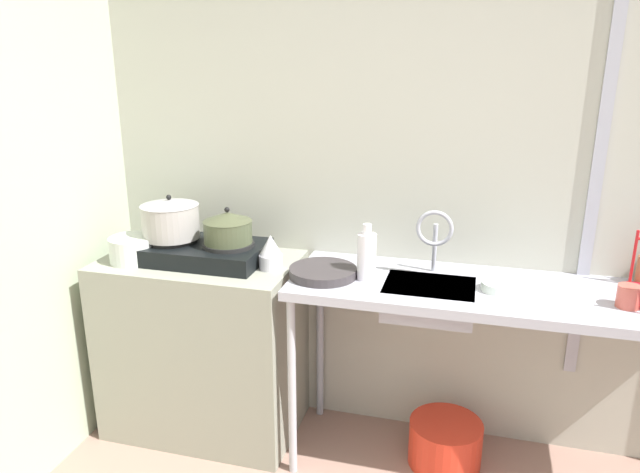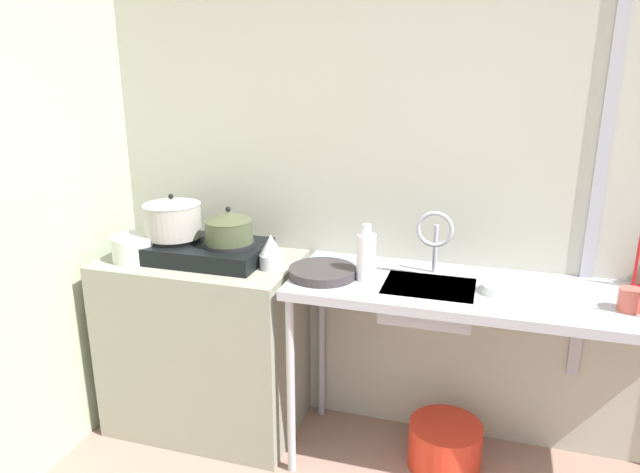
# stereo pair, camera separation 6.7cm
# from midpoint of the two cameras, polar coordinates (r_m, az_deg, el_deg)

# --- Properties ---
(wall_back) EXTENTS (4.58, 0.10, 2.73)m
(wall_back) POSITION_cam_midpoint_polar(r_m,az_deg,el_deg) (2.68, 17.48, 7.32)
(wall_back) COLOR #B0B1A2
(wall_back) RESTS_ON ground
(wall_metal_strip) EXTENTS (0.05, 0.01, 2.19)m
(wall_metal_strip) POSITION_cam_midpoint_polar(r_m,az_deg,el_deg) (2.64, 25.12, 9.36)
(wall_metal_strip) COLOR #A6A8B6
(counter_concrete) EXTENTS (0.91, 0.54, 0.88)m
(counter_concrete) POSITION_cam_midpoint_polar(r_m,az_deg,el_deg) (2.97, -11.84, -10.25)
(counter_concrete) COLOR gray
(counter_concrete) RESTS_ON ground
(counter_sink) EXTENTS (1.79, 0.54, 0.88)m
(counter_sink) POSITION_cam_midpoint_polar(r_m,az_deg,el_deg) (2.53, 16.87, -6.30)
(counter_sink) COLOR #A6A8B6
(counter_sink) RESTS_ON ground
(stove) EXTENTS (0.59, 0.35, 0.10)m
(stove) POSITION_cam_midpoint_polar(r_m,az_deg,el_deg) (2.78, -12.19, -1.36)
(stove) COLOR black
(stove) RESTS_ON counter_concrete
(pot_on_left_burner) EXTENTS (0.27, 0.27, 0.20)m
(pot_on_left_burner) POSITION_cam_midpoint_polar(r_m,az_deg,el_deg) (2.80, -14.97, 1.68)
(pot_on_left_burner) COLOR #A4A09A
(pot_on_left_burner) RESTS_ON stove
(pot_on_right_burner) EXTENTS (0.22, 0.22, 0.16)m
(pot_on_right_burner) POSITION_cam_midpoint_polar(r_m,az_deg,el_deg) (2.68, -9.64, 0.89)
(pot_on_right_burner) COLOR #444C33
(pot_on_right_burner) RESTS_ON stove
(pot_beside_stove) EXTENTS (0.21, 0.21, 0.12)m
(pot_beside_stove) POSITION_cam_midpoint_polar(r_m,az_deg,el_deg) (2.84, -18.31, -1.18)
(pot_beside_stove) COLOR silver
(pot_beside_stove) RESTS_ON counter_concrete
(percolator) EXTENTS (0.11, 0.11, 0.16)m
(percolator) POSITION_cam_midpoint_polar(r_m,az_deg,el_deg) (2.61, -5.53, -1.55)
(percolator) COLOR silver
(percolator) RESTS_ON counter_concrete
(sink_basin) EXTENTS (0.37, 0.28, 0.13)m
(sink_basin) POSITION_cam_midpoint_polar(r_m,az_deg,el_deg) (2.51, 9.74, -6.03)
(sink_basin) COLOR #A6A8B6
(sink_basin) RESTS_ON counter_sink
(faucet) EXTENTS (0.16, 0.09, 0.29)m
(faucet) POSITION_cam_midpoint_polar(r_m,az_deg,el_deg) (2.52, 10.31, 0.47)
(faucet) COLOR #A6A8B6
(faucet) RESTS_ON counter_sink
(frying_pan) EXTENTS (0.29, 0.29, 0.04)m
(frying_pan) POSITION_cam_midpoint_polar(r_m,az_deg,el_deg) (2.53, -0.48, -3.47)
(frying_pan) COLOR #353032
(frying_pan) RESTS_ON counter_sink
(cup_by_rack) EXTENTS (0.09, 0.09, 0.09)m
(cup_by_rack) POSITION_cam_midpoint_polar(r_m,az_deg,el_deg) (2.49, 27.07, -5.20)
(cup_by_rack) COLOR #BC5145
(cup_by_rack) RESTS_ON counter_sink
(small_bowl_on_drainboard) EXTENTS (0.14, 0.14, 0.04)m
(small_bowl_on_drainboard) POSITION_cam_midpoint_polar(r_m,az_deg,el_deg) (2.48, 16.19, -4.67)
(small_bowl_on_drainboard) COLOR silver
(small_bowl_on_drainboard) RESTS_ON counter_sink
(bottle_by_sink) EXTENTS (0.08, 0.08, 0.24)m
(bottle_by_sink) POSITION_cam_midpoint_polar(r_m,az_deg,el_deg) (2.48, 3.77, -1.86)
(bottle_by_sink) COLOR silver
(bottle_by_sink) RESTS_ON counter_sink
(bucket_on_floor) EXTENTS (0.33, 0.33, 0.21)m
(bucket_on_floor) POSITION_cam_midpoint_polar(r_m,az_deg,el_deg) (2.88, 11.34, -19.02)
(bucket_on_floor) COLOR red
(bucket_on_floor) RESTS_ON ground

